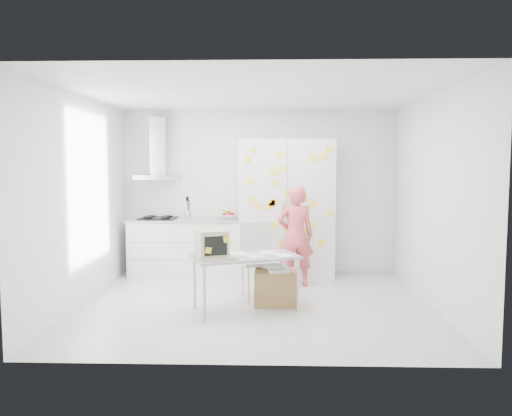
{
  "coord_description": "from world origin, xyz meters",
  "views": [
    {
      "loc": [
        0.2,
        -6.36,
        1.81
      ],
      "look_at": [
        -0.01,
        0.61,
        1.2
      ],
      "focal_mm": 35.0,
      "sensor_mm": 36.0,
      "label": 1
    }
  ],
  "objects_px": {
    "person": "(295,236)",
    "cardboard_box": "(276,287)",
    "chair": "(257,255)",
    "desk": "(224,250)"
  },
  "relations": [
    {
      "from": "desk",
      "to": "chair",
      "type": "relative_size",
      "value": 1.4
    },
    {
      "from": "chair",
      "to": "cardboard_box",
      "type": "relative_size",
      "value": 1.81
    },
    {
      "from": "desk",
      "to": "person",
      "type": "bearing_deg",
      "value": 34.71
    },
    {
      "from": "person",
      "to": "chair",
      "type": "xyz_separation_m",
      "value": [
        -0.55,
        -0.62,
        -0.17
      ]
    },
    {
      "from": "desk",
      "to": "chair",
      "type": "distance_m",
      "value": 0.86
    },
    {
      "from": "person",
      "to": "cardboard_box",
      "type": "height_order",
      "value": "person"
    },
    {
      "from": "person",
      "to": "desk",
      "type": "relative_size",
      "value": 1.06
    },
    {
      "from": "person",
      "to": "desk",
      "type": "distance_m",
      "value": 1.65
    },
    {
      "from": "person",
      "to": "chair",
      "type": "relative_size",
      "value": 1.47
    },
    {
      "from": "chair",
      "to": "cardboard_box",
      "type": "height_order",
      "value": "chair"
    }
  ]
}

